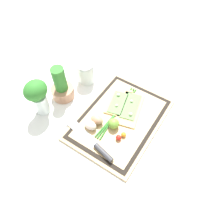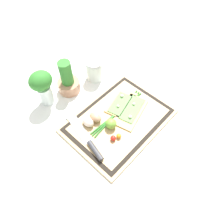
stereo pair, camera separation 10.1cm
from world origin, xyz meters
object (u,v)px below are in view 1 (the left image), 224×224
(sauce_jar, at_px, (86,74))
(herb_glass, at_px, (37,95))
(cherry_tomato_red, at_px, (119,138))
(herb_pot, at_px, (62,87))
(lime, at_px, (113,124))
(egg_brown, at_px, (97,120))
(egg_pink, at_px, (90,125))
(knife, at_px, (96,146))
(pizza_slice_near, at_px, (130,108))
(cherry_tomato_yellow, at_px, (124,135))
(pizza_slice_far, at_px, (119,102))

(sauce_jar, xyz_separation_m, herb_glass, (-0.27, 0.06, 0.07))
(cherry_tomato_red, xyz_separation_m, herb_pot, (0.07, 0.37, 0.04))
(cherry_tomato_red, bearing_deg, lime, 52.08)
(egg_brown, relative_size, cherry_tomato_red, 2.44)
(cherry_tomato_red, relative_size, sauce_jar, 0.22)
(lime, bearing_deg, herb_pot, 85.30)
(egg_brown, bearing_deg, herb_pot, 79.03)
(egg_pink, xyz_separation_m, herb_pot, (0.09, 0.23, 0.03))
(egg_brown, distance_m, herb_glass, 0.28)
(egg_brown, xyz_separation_m, sauce_jar, (0.20, 0.21, 0.01))
(knife, bearing_deg, cherry_tomato_red, -35.67)
(pizza_slice_near, relative_size, knife, 0.76)
(herb_pot, distance_m, sauce_jar, 0.16)
(lime, xyz_separation_m, herb_glass, (-0.10, 0.34, 0.07))
(pizza_slice_near, bearing_deg, cherry_tomato_yellow, -161.21)
(pizza_slice_far, height_order, knife, pizza_slice_far)
(cherry_tomato_red, xyz_separation_m, sauce_jar, (0.22, 0.34, 0.02))
(pizza_slice_near, distance_m, egg_pink, 0.21)
(egg_brown, bearing_deg, pizza_slice_near, -31.81)
(knife, relative_size, cherry_tomato_red, 11.69)
(pizza_slice_far, distance_m, cherry_tomato_yellow, 0.19)
(egg_pink, height_order, herb_glass, herb_glass)
(herb_pot, bearing_deg, knife, -115.97)
(lime, relative_size, herb_pot, 0.26)
(lime, height_order, herb_pot, herb_pot)
(pizza_slice_near, height_order, egg_pink, egg_pink)
(lime, xyz_separation_m, cherry_tomato_red, (-0.04, -0.05, -0.01))
(lime, distance_m, herb_glass, 0.36)
(pizza_slice_far, relative_size, cherry_tomato_yellow, 8.71)
(pizza_slice_near, bearing_deg, cherry_tomato_red, -167.22)
(cherry_tomato_red, height_order, cherry_tomato_yellow, cherry_tomato_red)
(herb_pot, distance_m, herb_glass, 0.13)
(egg_brown, relative_size, sauce_jar, 0.52)
(pizza_slice_near, distance_m, knife, 0.25)
(egg_brown, distance_m, lime, 0.08)
(cherry_tomato_yellow, relative_size, herb_pot, 0.12)
(cherry_tomato_red, bearing_deg, pizza_slice_far, 31.81)
(pizza_slice_near, xyz_separation_m, herb_glass, (-0.22, 0.35, 0.09))
(knife, xyz_separation_m, cherry_tomato_yellow, (0.11, -0.07, 0.00))
(egg_pink, relative_size, herb_pot, 0.32)
(lime, height_order, sauce_jar, sauce_jar)
(cherry_tomato_yellow, relative_size, sauce_jar, 0.19)
(herb_pot, relative_size, herb_glass, 0.97)
(pizza_slice_far, bearing_deg, cherry_tomato_red, -148.19)
(pizza_slice_near, relative_size, sauce_jar, 1.92)
(pizza_slice_far, distance_m, cherry_tomato_red, 0.20)
(egg_pink, bearing_deg, cherry_tomato_red, -82.01)
(pizza_slice_near, distance_m, pizza_slice_far, 0.07)
(pizza_slice_near, relative_size, egg_pink, 3.66)
(egg_pink, distance_m, herb_pot, 0.25)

